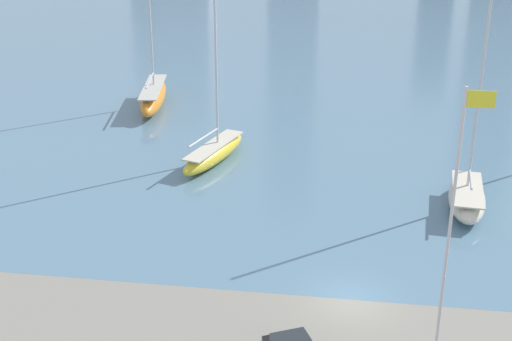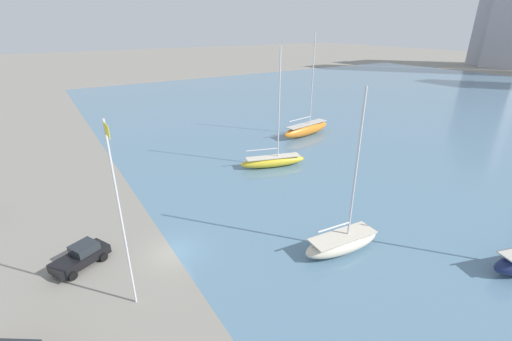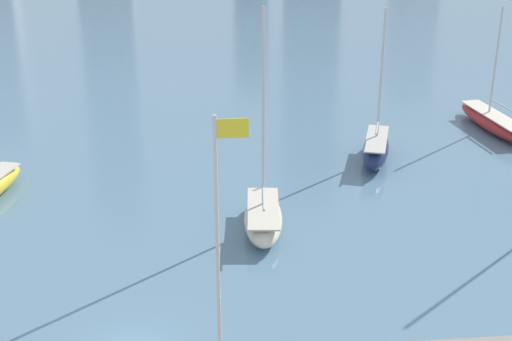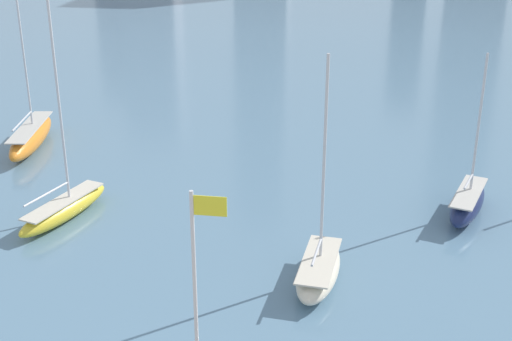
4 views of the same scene
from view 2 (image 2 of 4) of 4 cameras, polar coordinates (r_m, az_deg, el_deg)
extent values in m
plane|color=gray|center=(30.28, -13.52, -13.04)|extent=(500.00, 500.00, 0.00)
cylinder|color=silver|center=(22.78, -21.48, -7.89)|extent=(0.14, 0.14, 12.90)
cube|color=yellow|center=(19.93, -23.59, 6.14)|extent=(1.10, 0.03, 0.70)
cube|color=#A8A8B2|center=(195.57, 35.48, 19.94)|extent=(13.67, 13.47, 39.23)
ellipsoid|color=orange|center=(59.18, 8.38, 6.77)|extent=(3.62, 10.69, 2.05)
cube|color=#BCB7AD|center=(58.91, 8.43, 7.68)|extent=(2.97, 8.76, 0.10)
cube|color=#2D2D33|center=(59.34, 8.35, 6.25)|extent=(0.44, 1.89, 0.92)
cylinder|color=silver|center=(58.02, 9.39, 14.70)|extent=(0.18, 0.18, 14.36)
cylinder|color=silver|center=(57.31, 7.31, 8.49)|extent=(0.92, 5.12, 0.14)
ellipsoid|color=yellow|center=(45.53, 2.83, 1.50)|extent=(4.28, 8.97, 1.45)
cube|color=beige|center=(45.29, 2.84, 2.29)|extent=(3.51, 7.35, 0.10)
cube|color=#2D2D33|center=(45.68, 2.82, 1.03)|extent=(0.62, 1.57, 0.65)
cylinder|color=silver|center=(43.50, 3.87, 10.95)|extent=(0.18, 0.18, 13.81)
cylinder|color=silver|center=(44.46, 1.01, 3.49)|extent=(1.41, 4.22, 0.14)
ellipsoid|color=beige|center=(30.11, 14.14, -11.60)|extent=(3.00, 7.41, 1.49)
cube|color=beige|center=(29.72, 14.27, -10.50)|extent=(2.46, 6.08, 0.10)
cube|color=#2D2D33|center=(30.34, 14.06, -12.24)|extent=(0.28, 1.31, 0.67)
cylinder|color=silver|center=(27.24, 16.39, 0.63)|extent=(0.18, 0.18, 12.14)
cylinder|color=silver|center=(28.50, 12.87, -9.19)|extent=(0.43, 3.19, 0.14)
cube|color=black|center=(30.91, -27.22, -12.87)|extent=(3.50, 4.60, 0.72)
cube|color=#23282D|center=(30.71, -26.73, -11.46)|extent=(2.24, 2.30, 0.65)
cylinder|color=black|center=(32.31, -26.06, -11.75)|extent=(0.53, 0.72, 0.68)
cylinder|color=black|center=(30.92, -24.09, -13.03)|extent=(0.53, 0.72, 0.68)
cylinder|color=black|center=(31.37, -30.08, -13.76)|extent=(0.53, 0.72, 0.68)
cylinder|color=black|center=(29.94, -28.23, -15.21)|extent=(0.53, 0.72, 0.68)
camera|label=1|loc=(35.00, -81.76, 9.01)|focal=50.00mm
camera|label=3|loc=(28.91, -80.53, 10.25)|focal=50.00mm
camera|label=4|loc=(23.32, -88.57, 13.36)|focal=50.00mm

